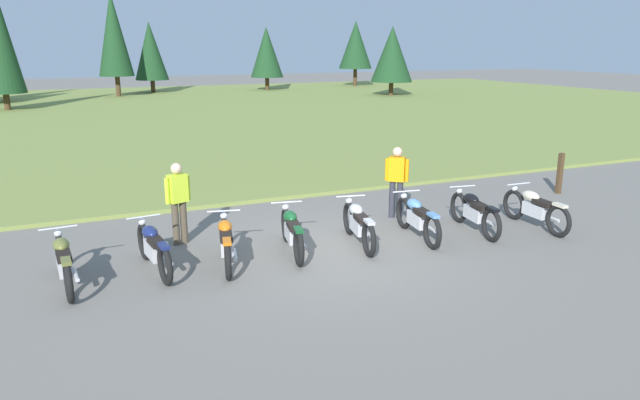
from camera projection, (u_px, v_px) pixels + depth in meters
name	position (u px, v px, depth m)	size (l,w,h in m)	color
ground_plane	(332.00, 252.00, 11.34)	(140.00, 140.00, 0.00)	slate
grass_moorland	(145.00, 113.00, 34.33)	(80.00, 44.00, 0.10)	olive
forest_treeline	(73.00, 45.00, 38.18)	(46.19, 26.58, 7.97)	#47331E
motorcycle_olive	(64.00, 262.00, 9.60)	(0.62, 2.10, 0.88)	black
motorcycle_navy	(154.00, 248.00, 10.26)	(0.62, 2.10, 0.88)	black
motorcycle_orange	(226.00, 242.00, 10.57)	(0.72, 2.07, 0.88)	black
motorcycle_british_green	(292.00, 231.00, 11.18)	(0.68, 2.08, 0.88)	black
motorcycle_silver	(358.00, 224.00, 11.66)	(0.68, 2.08, 0.88)	black
motorcycle_sky_blue	(417.00, 218.00, 12.07)	(0.62, 2.09, 0.88)	black
motorcycle_black	(474.00, 212.00, 12.50)	(0.62, 2.09, 0.88)	black
motorcycle_cream	(535.00, 208.00, 12.75)	(0.62, 2.10, 0.88)	black
rider_near_row_end	(397.00, 178.00, 13.35)	(0.44, 0.40, 1.67)	#2D2D38
rider_in_hivis_vest	(178.00, 199.00, 11.56)	(0.53, 0.32, 1.67)	#4C4233
trail_marker_post	(560.00, 173.00, 15.70)	(0.12, 0.12, 1.11)	#47331E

